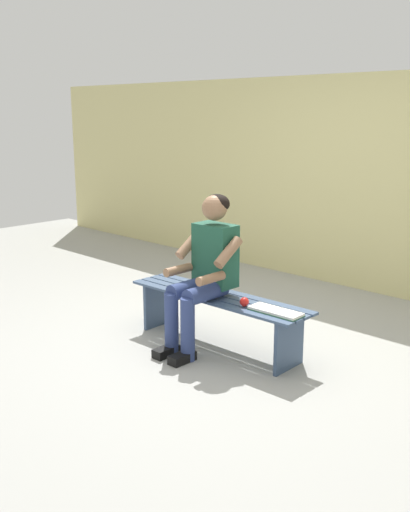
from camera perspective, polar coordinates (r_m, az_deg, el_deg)
ground_plane at (r=5.03m, az=-14.91°, el=-8.70°), size 10.00×7.00×0.04m
brick_wall at (r=6.75m, az=11.76°, el=7.14°), size 9.50×0.24×2.24m
bench_near at (r=4.79m, az=1.25°, el=-4.95°), size 1.64×0.43×0.43m
person_seated at (r=4.66m, az=-0.01°, el=-1.04°), size 0.50×0.69×1.23m
apple at (r=4.49m, az=3.80°, el=-4.42°), size 0.07×0.07×0.07m
book_open at (r=4.38m, az=6.80°, el=-5.31°), size 0.42×0.17×0.02m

